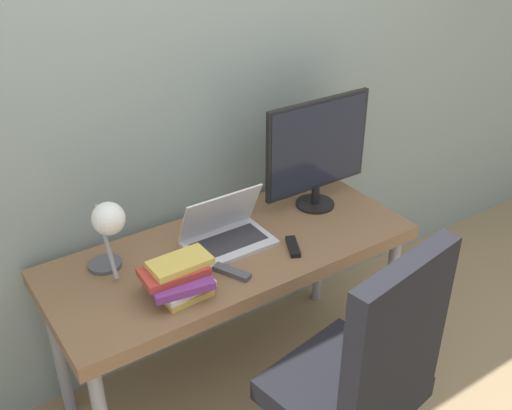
% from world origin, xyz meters
% --- Properties ---
extents(wall_back, '(8.00, 0.05, 2.60)m').
position_xyz_m(wall_back, '(0.00, 0.69, 1.30)').
color(wall_back, gray).
rests_on(wall_back, ground_plane).
extents(desk, '(1.51, 0.63, 0.74)m').
position_xyz_m(desk, '(0.00, 0.31, 0.67)').
color(desk, brown).
rests_on(desk, ground_plane).
extents(laptop, '(0.35, 0.23, 0.23)m').
position_xyz_m(laptop, '(-0.00, 0.35, 0.79)').
color(laptop, silver).
rests_on(laptop, desk).
extents(monitor, '(0.53, 0.18, 0.50)m').
position_xyz_m(monitor, '(0.50, 0.40, 1.02)').
color(monitor, black).
rests_on(monitor, desk).
extents(desk_lamp, '(0.13, 0.24, 0.33)m').
position_xyz_m(desk_lamp, '(-0.48, 0.37, 0.97)').
color(desk_lamp, '#4C4C51').
rests_on(desk_lamp, desk).
extents(office_chair, '(0.58, 0.57, 1.10)m').
position_xyz_m(office_chair, '(0.08, -0.41, 0.60)').
color(office_chair, black).
rests_on(office_chair, ground_plane).
extents(book_stack, '(0.26, 0.22, 0.13)m').
position_xyz_m(book_stack, '(-0.31, 0.17, 0.80)').
color(book_stack, gold).
rests_on(book_stack, desk).
extents(tv_remote, '(0.10, 0.14, 0.02)m').
position_xyz_m(tv_remote, '(0.20, 0.17, 0.75)').
color(tv_remote, black).
rests_on(tv_remote, desk).
extents(media_remote, '(0.10, 0.16, 0.02)m').
position_xyz_m(media_remote, '(-0.10, 0.16, 0.75)').
color(media_remote, '#4C4C51').
rests_on(media_remote, desk).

